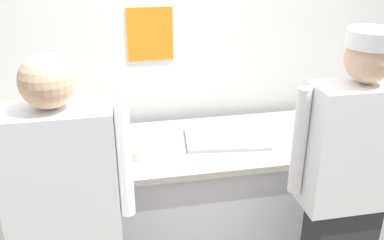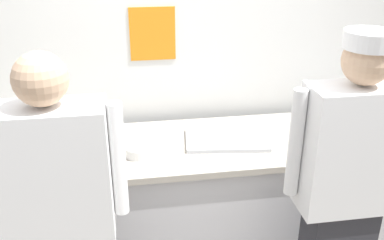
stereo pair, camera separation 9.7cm
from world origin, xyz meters
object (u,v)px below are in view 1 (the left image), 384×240
Objects in this scene: plate_stack_front at (142,150)px; deli_cup at (357,115)px; chef_center at (348,185)px; ramekin_red_sauce at (43,155)px; mixing_bowl_steel at (327,118)px; ramekin_orange_sauce at (7,163)px; sheet_tray at (226,139)px; squeeze_bottle_primary at (361,123)px; chef_near_left at (68,225)px.

plate_stack_front is 2.27× the size of deli_cup.
ramekin_red_sauce is (-1.60, 0.67, -0.01)m from chef_center.
deli_cup reaches higher than plate_stack_front.
mixing_bowl_steel is at bearing 2.98° from ramekin_red_sauce.
ramekin_orange_sauce is (-0.77, 0.02, -0.01)m from plate_stack_front.
squeeze_bottle_primary reaches higher than sheet_tray.
ramekin_red_sauce is at bearing -177.02° from mixing_bowl_steel.
plate_stack_front reaches higher than ramekin_red_sauce.
mixing_bowl_steel is 1.64× the size of squeeze_bottle_primary.
chef_center is 21.14× the size of ramekin_red_sauce.
deli_cup is (2.31, 0.19, 0.02)m from ramekin_orange_sauce.
chef_center is 0.69m from squeeze_bottle_primary.
deli_cup is (0.25, 0.03, -0.01)m from mixing_bowl_steel.
chef_center is 5.15× the size of mixing_bowl_steel.
squeeze_bottle_primary is 2.00m from ramekin_red_sauce.
plate_stack_front is 1.56m from deli_cup.
ramekin_orange_sauce is (-1.32, -0.07, 0.01)m from sheet_tray.
plate_stack_front is 1.42m from squeeze_bottle_primary.
sheet_tray is at bearing 0.51° from ramekin_red_sauce.
squeeze_bottle_primary is at bearing 54.54° from chef_center.
mixing_bowl_steel is 3.78× the size of deli_cup.
chef_near_left is at bearing -156.95° from deli_cup.
ramekin_red_sauce is at bearing 104.94° from chef_near_left.
sheet_tray is at bearing -173.29° from mixing_bowl_steel.
chef_near_left is 1.41m from chef_center.
chef_center is 0.96m from deli_cup.
chef_near_left is 0.74m from plate_stack_front.
deli_cup is at bearing 7.51° from plate_stack_front.
plate_stack_front is at bearing 57.48° from chef_near_left.
chef_center reaches higher than squeeze_bottle_primary.
mixing_bowl_steel is at bearing 6.71° from sheet_tray.
ramekin_orange_sauce is (-2.19, 0.05, -0.08)m from squeeze_bottle_primary.
chef_near_left is at bearing -75.06° from ramekin_red_sauce.
mixing_bowl_steel is 3.54× the size of ramekin_orange_sauce.
ramekin_red_sauce is (-0.58, 0.07, -0.01)m from plate_stack_front.
chef_center reaches higher than chef_near_left.
ramekin_orange_sauce is (-1.79, 0.61, -0.01)m from chef_center.
chef_center is 1.89m from ramekin_orange_sauce.
squeeze_bottle_primary is 2.19m from ramekin_orange_sauce.
ramekin_red_sauce is at bearing -179.49° from sheet_tray.
plate_stack_front reaches higher than sheet_tray.
chef_center is at bearing -22.81° from ramekin_red_sauce.
plate_stack_front is (0.40, 0.62, 0.02)m from chef_near_left.
sheet_tray is 2.51× the size of squeeze_bottle_primary.
chef_near_left is 0.98× the size of chef_center.
ramekin_red_sauce is 0.92× the size of deli_cup.
chef_center is 18.21× the size of ramekin_orange_sauce.
ramekin_red_sauce is (-1.88, -0.10, -0.03)m from mixing_bowl_steel.
ramekin_red_sauce is at bearing 17.08° from ramekin_orange_sauce.
mixing_bowl_steel is at bearing 70.03° from chef_center.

